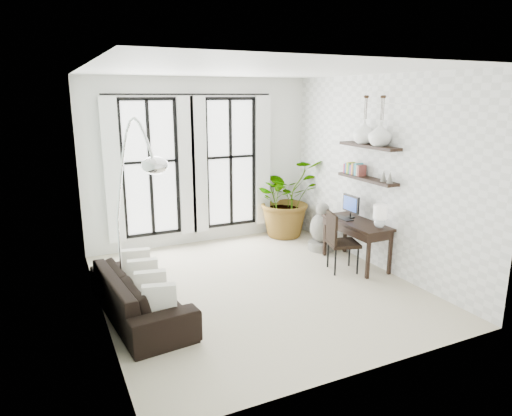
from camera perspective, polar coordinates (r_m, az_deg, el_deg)
floor at (r=7.13m, az=0.05°, el=-9.79°), size 5.00×5.00×0.00m
ceiling at (r=6.53m, az=0.06°, el=16.86°), size 5.00×5.00×0.00m
wall_left at (r=6.05m, az=-19.57°, el=1.03°), size 0.00×5.00×5.00m
wall_right at (r=7.86m, az=15.07°, el=4.19°), size 0.00×5.00×5.00m
wall_back at (r=8.94m, az=-6.88°, el=5.69°), size 4.50×0.00×4.50m
windows at (r=8.81m, az=-7.96°, el=5.28°), size 3.26×0.13×2.65m
wall_shelves at (r=7.87m, az=13.63°, el=5.23°), size 0.25×1.30×0.60m
sofa at (r=6.32m, az=-14.29°, el=-10.40°), size 1.04×2.19×0.62m
throw_pillows at (r=6.26m, az=-13.49°, el=-8.69°), size 0.40×1.52×0.40m
plant at (r=9.44m, az=3.79°, el=1.35°), size 1.66×1.50×1.63m
desk at (r=7.91m, az=12.68°, el=-2.11°), size 0.56×1.32×1.17m
desk_chair at (r=7.65m, az=10.23°, el=-3.73°), size 0.59×0.59×1.01m
arc_lamp at (r=6.28m, az=-15.04°, el=5.24°), size 0.77×1.14×2.60m
buddha at (r=8.72m, az=8.24°, el=-2.75°), size 0.51×0.51×0.91m
vase_a at (r=7.59m, az=15.24°, el=8.92°), size 0.37×0.37×0.38m
vase_b at (r=7.90m, az=13.34°, el=9.21°), size 0.37×0.37×0.38m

